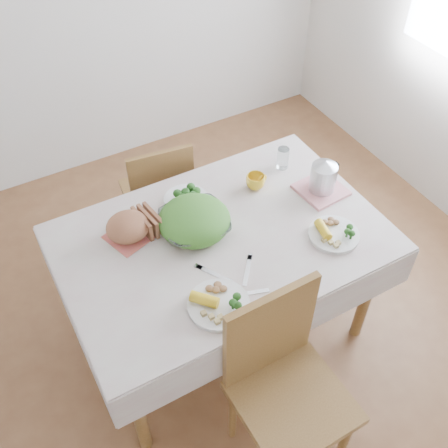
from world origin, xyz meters
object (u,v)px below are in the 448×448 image
chair_near (292,403)px  chair_far (156,187)px  yellow_mug (256,182)px  dining_table (223,288)px  electric_kettle (324,173)px  salad_bowl (195,224)px  dinner_plate_left (219,305)px  dinner_plate_right (334,234)px

chair_near → chair_far: size_ratio=1.16×
chair_near → yellow_mug: chair_near is taller
dining_table → electric_kettle: bearing=3.2°
dining_table → salad_bowl: salad_bowl is taller
dining_table → chair_far: (-0.01, 0.79, 0.09)m
yellow_mug → electric_kettle: bearing=-34.3°
chair_near → chair_far: bearing=86.8°
dinner_plate_left → electric_kettle: 0.88m
electric_kettle → chair_near: bearing=-138.8°
salad_bowl → electric_kettle: size_ratio=1.76×
dining_table → electric_kettle: (0.59, 0.03, 0.51)m
chair_far → yellow_mug: bearing=127.3°
dinner_plate_right → dinner_plate_left: bearing=-172.6°
dinner_plate_right → electric_kettle: (0.14, 0.28, 0.11)m
yellow_mug → electric_kettle: 0.34m
dinner_plate_left → yellow_mug: yellow_mug is taller
salad_bowl → dinner_plate_right: bearing=-32.8°
chair_near → yellow_mug: 1.08m
dining_table → electric_kettle: electric_kettle is taller
chair_far → dinner_plate_right: bearing=121.6°
dining_table → dinner_plate_right: size_ratio=5.84×
dining_table → chair_near: size_ratio=1.43×
salad_bowl → dinner_plate_right: salad_bowl is taller
yellow_mug → dinner_plate_left: bearing=-133.2°
chair_far → dinner_plate_left: (-0.19, -1.12, 0.31)m
chair_far → electric_kettle: size_ratio=4.70×
dining_table → electric_kettle: 0.78m
chair_near → chair_far: chair_near is taller
dinner_plate_right → electric_kettle: size_ratio=1.33×
salad_bowl → yellow_mug: bearing=16.1°
salad_bowl → electric_kettle: electric_kettle is taller
dining_table → dinner_plate_left: (-0.20, -0.33, 0.40)m
chair_far → dinner_plate_right: chair_far is taller
dinner_plate_right → yellow_mug: yellow_mug is taller
chair_near → salad_bowl: size_ratio=3.08×
chair_near → electric_kettle: 1.09m
dinner_plate_left → electric_kettle: electric_kettle is taller
chair_near → dinner_plate_left: 0.52m
salad_bowl → yellow_mug: same height
salad_bowl → chair_near: bearing=-88.7°
salad_bowl → electric_kettle: 0.69m
chair_far → yellow_mug: chair_far is taller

